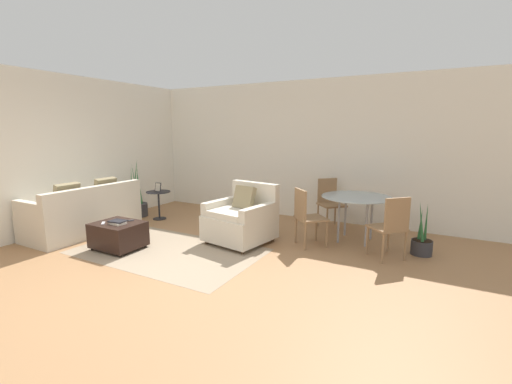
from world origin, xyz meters
The scene contains 18 objects.
ground_plane centered at (0.00, 0.00, 0.00)m, with size 20.00×20.00×0.00m, color #A3754C.
wall_back centered at (0.00, 3.66, 1.38)m, with size 12.00×0.06×2.75m.
wall_left centered at (-3.05, 1.50, 1.38)m, with size 0.06×12.00×2.75m.
area_rug centered at (-0.61, 0.77, 0.00)m, with size 2.73×1.65×0.01m.
couch centered at (-2.50, 0.77, 0.31)m, with size 0.87×1.82×0.94m.
armchair centered at (0.13, 1.68, 0.37)m, with size 1.04×1.05×0.93m.
ottoman centered at (-1.34, 0.50, 0.22)m, with size 0.70×0.57×0.41m.
book_stack centered at (-1.28, 0.45, 0.43)m, with size 0.26×0.20×0.05m.
tv_remote_primary centered at (-1.27, 0.65, 0.41)m, with size 0.10×0.14×0.01m.
tv_remote_secondary centered at (-1.50, 0.37, 0.41)m, with size 0.14×0.14×0.01m.
potted_plant centered at (-2.66, 2.08, 0.22)m, with size 0.42×0.42×1.23m.
side_table centered at (-2.08, 2.11, 0.40)m, with size 0.47×0.47×0.57m.
picture_frame centered at (-2.08, 2.11, 0.66)m, with size 0.14×0.07×0.18m.
dining_table centered at (1.72, 2.60, 0.66)m, with size 1.10×1.10×0.74m.
dining_chair_near_left centered at (1.11, 1.98, 0.52)m, with size 0.59×0.59×0.90m.
dining_chair_near_right centered at (2.34, 1.98, 0.52)m, with size 0.59×0.59×0.90m.
dining_chair_far_left centered at (1.11, 3.21, 0.52)m, with size 0.59×0.59×0.90m.
potted_plant_small centered at (2.72, 2.42, 0.16)m, with size 0.29×0.29×0.80m.
Camera 1 is at (2.87, -2.88, 1.78)m, focal length 24.00 mm.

